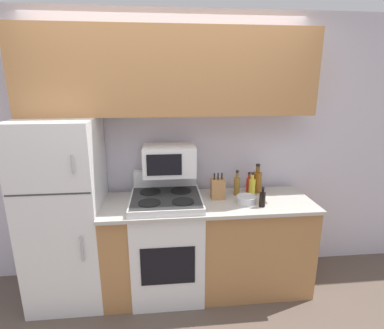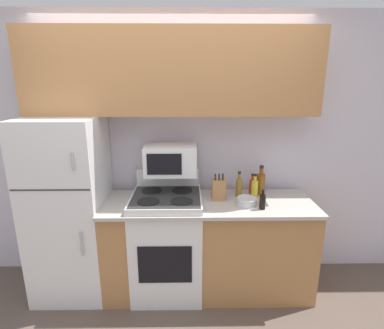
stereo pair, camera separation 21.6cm
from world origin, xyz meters
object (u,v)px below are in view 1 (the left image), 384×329
(refrigerator, at_px, (66,213))
(bottle_hot_sauce, at_px, (249,184))
(bowl, at_px, (246,199))
(bottle_cooking_spray, at_px, (252,186))
(bottle_vinegar, at_px, (237,185))
(microwave, at_px, (169,160))
(bottle_whiskey, at_px, (257,181))
(bottle_soy_sauce, at_px, (262,199))
(knife_block, at_px, (218,189))
(stove, at_px, (167,243))

(refrigerator, bearing_deg, bottle_hot_sauce, 5.24)
(bowl, distance_m, bottle_hot_sauce, 0.29)
(bottle_cooking_spray, bearing_deg, bottle_hot_sauce, 97.24)
(bottle_cooking_spray, distance_m, bottle_vinegar, 0.14)
(bowl, xyz_separation_m, bottle_vinegar, (-0.04, 0.21, 0.06))
(refrigerator, distance_m, microwave, 1.01)
(refrigerator, xyz_separation_m, bottle_vinegar, (1.55, 0.09, 0.17))
(microwave, bearing_deg, bottle_cooking_spray, -1.64)
(microwave, height_order, bottle_cooking_spray, microwave)
(refrigerator, distance_m, bottle_hot_sauce, 1.69)
(refrigerator, bearing_deg, bottle_whiskey, 4.87)
(bottle_cooking_spray, height_order, bottle_soy_sauce, bottle_cooking_spray)
(knife_block, distance_m, bottle_vinegar, 0.21)
(bottle_vinegar, xyz_separation_m, bottle_soy_sauce, (0.15, -0.29, -0.02))
(stove, height_order, bottle_vinegar, bottle_vinegar)
(bottle_soy_sauce, bearing_deg, knife_block, 147.59)
(bottle_vinegar, bearing_deg, refrigerator, -176.54)
(stove, relative_size, bottle_hot_sauce, 5.56)
(microwave, distance_m, bottle_vinegar, 0.68)
(refrigerator, height_order, bottle_soy_sauce, refrigerator)
(stove, distance_m, microwave, 0.77)
(refrigerator, bearing_deg, bottle_vinegar, 3.46)
(stove, relative_size, bottle_vinegar, 4.63)
(bottle_soy_sauce, height_order, bottle_whiskey, bottle_whiskey)
(bottle_hot_sauce, bearing_deg, microwave, -176.02)
(stove, bearing_deg, bottle_hot_sauce, 13.14)
(bottle_soy_sauce, bearing_deg, bottle_vinegar, 117.16)
(bottle_soy_sauce, distance_m, bottle_whiskey, 0.36)
(refrigerator, distance_m, stove, 0.94)
(bottle_cooking_spray, height_order, bottle_hot_sauce, bottle_cooking_spray)
(microwave, relative_size, bottle_whiskey, 1.66)
(bowl, bearing_deg, stove, 173.20)
(knife_block, relative_size, bottle_soy_sauce, 1.37)
(bottle_cooking_spray, bearing_deg, stove, -172.15)
(bottle_cooking_spray, bearing_deg, refrigerator, -177.33)
(knife_block, relative_size, bottle_hot_sauce, 1.23)
(knife_block, bearing_deg, bottle_whiskey, 17.53)
(refrigerator, relative_size, bottle_soy_sauce, 9.13)
(microwave, bearing_deg, bottle_whiskey, 3.32)
(bottle_vinegar, relative_size, bottle_whiskey, 0.86)
(bottle_hot_sauce, bearing_deg, bottle_whiskey, -2.94)
(microwave, distance_m, bottle_whiskey, 0.88)
(bowl, distance_m, bottle_soy_sauce, 0.15)
(bottle_whiskey, bearing_deg, microwave, -176.68)
(knife_block, xyz_separation_m, bottle_whiskey, (0.41, 0.13, 0.01))
(bottle_cooking_spray, height_order, bottle_vinegar, bottle_vinegar)
(bowl, distance_m, bottle_whiskey, 0.33)
(bottle_hot_sauce, relative_size, bottle_vinegar, 0.83)
(stove, height_order, bottle_hot_sauce, stove)
(bottle_soy_sauce, bearing_deg, refrigerator, 173.27)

